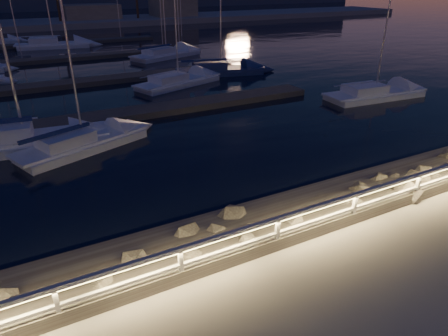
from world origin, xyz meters
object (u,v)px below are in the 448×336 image
Objects in this scene: sailboat_c at (218,70)px; sailboat_l at (165,54)px; sailboat_b at (80,142)px; sailboat_k at (52,44)px; sailboat_h at (176,81)px; sailboat_a at (20,140)px; sailboat_d at (373,93)px; guard_rail at (329,209)px.

sailboat_l is (-1.25, 10.32, 0.00)m from sailboat_c.
sailboat_k is at bearing 64.12° from sailboat_b.
sailboat_l is (3.68, 12.51, 0.03)m from sailboat_h.
sailboat_c reaches higher than sailboat_h.
sailboat_a is 3.03m from sailboat_b.
sailboat_a is at bearing -179.19° from sailboat_d.
sailboat_c is (16.79, 10.83, -0.05)m from sailboat_a.
sailboat_a is 19.98m from sailboat_c.
sailboat_a is 0.95× the size of sailboat_l.
sailboat_d is 1.03× the size of sailboat_h.
sailboat_h is (-11.02, 10.12, -0.01)m from sailboat_d.
sailboat_c is at bearing 19.97° from sailboat_b.
sailboat_l reaches higher than sailboat_c.
sailboat_a reaches higher than sailboat_c.
sailboat_b is at bearing -141.39° from sailboat_l.
sailboat_h is (11.86, 8.65, -0.08)m from sailboat_a.
sailboat_l is at bearing 112.46° from sailboat_d.
sailboat_h is at bearing -66.03° from sailboat_k.
guard_rail is 3.31× the size of sailboat_d.
sailboat_a is 0.90× the size of sailboat_k.
guard_rail is 3.06× the size of sailboat_l.
sailboat_b is at bearing -125.12° from sailboat_c.
sailboat_h reaches higher than sailboat_b.
sailboat_k reaches higher than sailboat_c.
sailboat_b is (-5.44, 11.93, -0.97)m from guard_rail.
sailboat_l is at bearing 54.66° from sailboat_h.
sailboat_a reaches higher than sailboat_h.
sailboat_a reaches higher than sailboat_b.
sailboat_b is 0.87× the size of sailboat_c.
sailboat_b is at bearing -24.50° from sailboat_a.
sailboat_h is (3.82, 22.14, -0.98)m from guard_rail.
sailboat_b is 0.76× the size of sailboat_k.
sailboat_a is at bearing 120.80° from guard_rail.
sailboat_c reaches higher than guard_rail.
sailboat_a is (-8.04, 13.49, -0.90)m from guard_rail.
sailboat_h is 0.90× the size of sailboat_l.
sailboat_c is 10.40m from sailboat_l.
sailboat_c is 25.91m from sailboat_k.
sailboat_c is at bearing 4.99° from sailboat_h.
sailboat_h is at bearing -142.31° from sailboat_c.
sailboat_k is (-17.33, 35.66, 0.06)m from sailboat_d.
guard_rail is 22.48m from sailboat_h.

